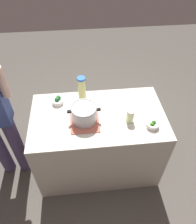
{
  "coord_description": "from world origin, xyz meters",
  "views": [
    {
      "loc": [
        0.16,
        1.51,
        2.49
      ],
      "look_at": [
        0.0,
        0.0,
        0.95
      ],
      "focal_mm": 34.55,
      "sensor_mm": 36.0,
      "label": 1
    }
  ],
  "objects_px": {
    "lemonade_pitcher": "(82,89)",
    "broccoli_bowl_front": "(153,125)",
    "cooking_pot": "(84,113)",
    "mason_jar": "(130,116)",
    "broccoli_bowl_center": "(58,101)"
  },
  "relations": [
    {
      "from": "cooking_pot",
      "to": "broccoli_bowl_front",
      "type": "relative_size",
      "value": 2.57
    },
    {
      "from": "mason_jar",
      "to": "cooking_pot",
      "type": "bearing_deg",
      "value": -7.02
    },
    {
      "from": "cooking_pot",
      "to": "mason_jar",
      "type": "bearing_deg",
      "value": 172.98
    },
    {
      "from": "lemonade_pitcher",
      "to": "cooking_pot",
      "type": "bearing_deg",
      "value": 90.71
    },
    {
      "from": "broccoli_bowl_front",
      "to": "broccoli_bowl_center",
      "type": "relative_size",
      "value": 1.01
    },
    {
      "from": "cooking_pot",
      "to": "lemonade_pitcher",
      "type": "distance_m",
      "value": 0.31
    },
    {
      "from": "mason_jar",
      "to": "broccoli_bowl_center",
      "type": "relative_size",
      "value": 1.14
    },
    {
      "from": "lemonade_pitcher",
      "to": "mason_jar",
      "type": "bearing_deg",
      "value": 141.37
    },
    {
      "from": "lemonade_pitcher",
      "to": "broccoli_bowl_center",
      "type": "relative_size",
      "value": 2.42
    },
    {
      "from": "lemonade_pitcher",
      "to": "mason_jar",
      "type": "distance_m",
      "value": 0.58
    },
    {
      "from": "cooking_pot",
      "to": "lemonade_pitcher",
      "type": "xyz_separation_m",
      "value": [
        0.0,
        -0.3,
        0.05
      ]
    },
    {
      "from": "lemonade_pitcher",
      "to": "broccoli_bowl_center",
      "type": "bearing_deg",
      "value": 4.73
    },
    {
      "from": "mason_jar",
      "to": "broccoli_bowl_center",
      "type": "distance_m",
      "value": 0.79
    },
    {
      "from": "mason_jar",
      "to": "lemonade_pitcher",
      "type": "bearing_deg",
      "value": -38.63
    },
    {
      "from": "lemonade_pitcher",
      "to": "broccoli_bowl_front",
      "type": "relative_size",
      "value": 2.4
    }
  ]
}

